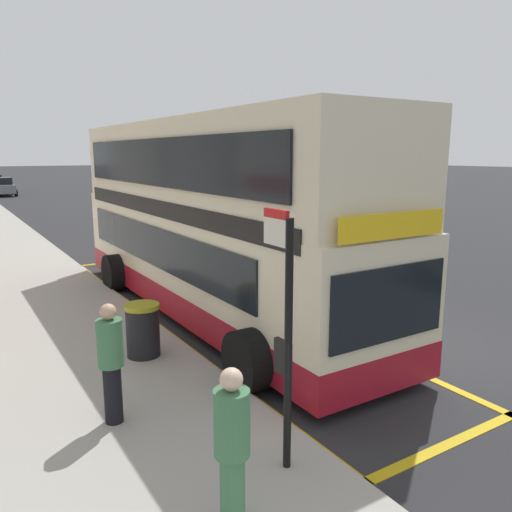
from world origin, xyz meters
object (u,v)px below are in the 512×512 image
Objects in this scene: double_decker_bus at (210,225)px; parked_car_grey_kerbside at (2,187)px; litter_bin at (143,330)px; parked_car_black_across at (160,198)px; pedestrian_further_back at (111,359)px; bus_stop_sign at (285,324)px; pedestrian_waiting_near_sign at (232,445)px.

double_decker_bus is 39.80m from parked_car_grey_kerbside.
parked_car_black_across is at bearing 67.76° from litter_bin.
pedestrian_further_back reaches higher than parked_car_black_across.
double_decker_bus is 11.71× the size of litter_bin.
parked_car_grey_kerbside is (1.81, 45.81, -1.05)m from bus_stop_sign.
litter_bin is at bearing -110.07° from parked_car_black_across.
parked_car_grey_kerbside is 43.96m from pedestrian_further_back.
double_decker_bus is at bearing 91.08° from parked_car_grey_kerbside.
pedestrian_waiting_near_sign is (-2.84, -46.44, 0.24)m from parked_car_grey_kerbside.
pedestrian_further_back is (-3.20, -43.84, 0.24)m from parked_car_grey_kerbside.
pedestrian_waiting_near_sign is at bearing -115.47° from double_decker_bus.
bus_stop_sign is 3.10× the size of litter_bin.
pedestrian_waiting_near_sign is 2.63m from pedestrian_further_back.
double_decker_bus is 6.40m from bus_stop_sign.
pedestrian_further_back is at bearing 125.25° from bus_stop_sign.
litter_bin is at bearing 93.77° from bus_stop_sign.
pedestrian_waiting_near_sign reaches higher than parked_car_black_across.
parked_car_grey_kerbside is 2.54× the size of pedestrian_further_back.
parked_car_grey_kerbside is at bearing 85.82° from pedestrian_further_back.
parked_car_grey_kerbside is (-7.59, 18.22, 0.00)m from parked_car_black_across.
parked_car_grey_kerbside is 2.53× the size of pedestrian_waiting_near_sign.
pedestrian_waiting_near_sign reaches higher than litter_bin.
pedestrian_further_back is (-3.53, -4.06, -1.03)m from double_decker_bus.
parked_car_black_across is 25.53m from litter_bin.
bus_stop_sign is 4.15m from litter_bin.
parked_car_black_across and parked_car_grey_kerbside have the same top height.
double_decker_bus reaches higher than parked_car_grey_kerbside.
bus_stop_sign reaches higher than pedestrian_waiting_near_sign.
litter_bin is at bearing 87.77° from parked_car_grey_kerbside.
double_decker_bus is at bearing 40.75° from litter_bin.
bus_stop_sign is 0.70× the size of parked_car_black_across.
double_decker_bus is 3.49m from litter_bin.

